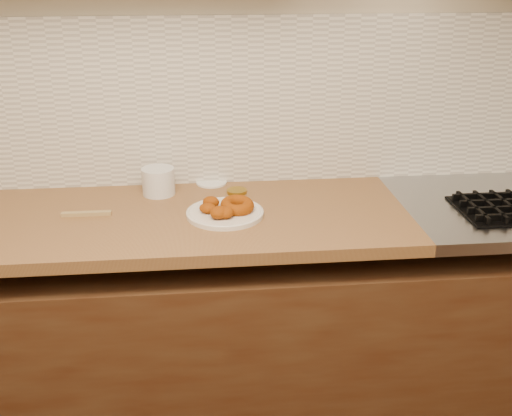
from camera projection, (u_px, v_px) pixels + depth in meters
name	position (u px, v px, depth m)	size (l,w,h in m)	color
wall_back	(247.00, 59.00, 2.10)	(4.00, 0.02, 2.70)	#B3A58C
base_cabinet	(256.00, 340.00, 2.19)	(3.60, 0.60, 0.77)	#4A321C
butcher_block	(57.00, 224.00, 1.94)	(2.30, 0.62, 0.04)	brown
backsplash	(248.00, 102.00, 2.15)	(3.60, 0.02, 0.60)	silver
donut_plate	(225.00, 213.00, 1.95)	(0.25, 0.25, 0.01)	silver
ring_donut	(237.00, 205.00, 1.95)	(0.11, 0.11, 0.04)	#823F08
fried_dough_chunks	(217.00, 209.00, 1.92)	(0.12, 0.16, 0.04)	#823F08
plastic_tub	(158.00, 181.00, 2.12)	(0.11, 0.11, 0.10)	silver
tub_lid	(211.00, 182.00, 2.23)	(0.11, 0.11, 0.01)	white
brass_jar_lid	(237.00, 191.00, 2.14)	(0.07, 0.07, 0.01)	olive
wooden_utensil	(86.00, 214.00, 1.95)	(0.16, 0.02, 0.01)	#A0844F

